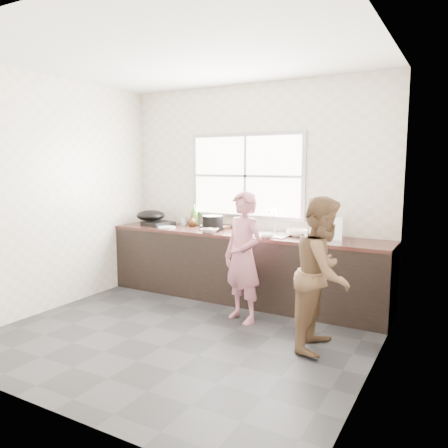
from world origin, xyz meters
The scene contains 30 objects.
floor centered at (0.00, 0.00, -0.01)m, with size 3.60×3.20×0.01m, color #2C2C2E.
ceiling centered at (0.00, 0.00, 2.71)m, with size 3.60×3.20×0.01m, color silver.
wall_back centered at (0.00, 1.60, 1.35)m, with size 3.60×0.01×2.70m, color beige.
wall_left centered at (-1.80, 0.00, 1.35)m, with size 0.01×3.20×2.70m, color silver.
wall_right centered at (1.80, 0.00, 1.35)m, with size 0.01×3.20×2.70m, color beige.
wall_front centered at (0.00, -1.60, 1.35)m, with size 3.60×0.01×2.70m, color silver.
cabinet centered at (0.00, 1.29, 0.41)m, with size 3.60×0.62×0.82m, color black.
countertop centered at (0.00, 1.29, 0.84)m, with size 3.60×0.64×0.04m, color #381C16.
sink centered at (0.35, 1.29, 0.86)m, with size 0.55×0.45×0.02m, color silver.
faucet centered at (0.35, 1.49, 1.01)m, with size 0.02×0.02×0.30m, color silver.
window_frame centered at (-0.10, 1.59, 1.55)m, with size 1.60×0.05×1.10m, color #9EA0A5.
window_glazing centered at (-0.10, 1.57, 1.55)m, with size 1.50×0.01×1.00m, color white.
woman centered at (0.34, 0.64, 0.66)m, with size 0.48×0.32×1.32m, color #BF7281.
person_side centered at (1.30, 0.36, 0.71)m, with size 0.69×0.54×1.41m, color brown.
cutting_board centered at (-0.47, 1.45, 0.88)m, with size 0.42×0.42×0.04m, color black.
cleaver centered at (-0.37, 1.34, 0.90)m, with size 0.18×0.09×0.01m, color silver.
bowl_mince centered at (-0.35, 1.08, 0.89)m, with size 0.21×0.21×0.05m, color silver.
bowl_crabs centered at (0.69, 1.35, 0.89)m, with size 0.20×0.20×0.06m, color white.
bowl_held centered at (0.42, 1.08, 0.89)m, with size 0.20×0.20×0.06m, color white.
black_pot centered at (-0.41, 1.27, 0.95)m, with size 0.26×0.26×0.19m, color black.
plate_food centered at (-1.05, 1.15, 0.87)m, with size 0.23×0.23×0.02m, color silver.
bottle_green centered at (-0.85, 1.51, 1.01)m, with size 0.11×0.11×0.29m, color #3B7927.
bottle_brown_tall centered at (-0.63, 1.52, 0.96)m, with size 0.09×0.09×0.19m, color #4F3713.
bottle_brown_short centered at (-0.83, 1.43, 0.94)m, with size 0.12×0.12×0.15m, color #3D200F.
glass_jar centered at (-1.04, 1.52, 0.91)m, with size 0.07×0.07×0.11m, color white.
burner centered at (-1.31, 1.29, 0.89)m, with size 0.35×0.35×0.05m, color black.
wok centered at (-1.42, 1.27, 0.99)m, with size 0.39×0.39×0.15m, color black.
dish_rack centered at (1.10, 1.27, 1.00)m, with size 0.37×0.26×0.28m, color white.
pot_lid_left centered at (-1.39, 1.43, 0.87)m, with size 0.23×0.23×0.01m, color #BABDC1.
pot_lid_right centered at (-1.08, 1.20, 0.87)m, with size 0.22×0.22×0.01m, color #BABBC2.
Camera 1 is at (2.42, -3.47, 1.70)m, focal length 35.00 mm.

